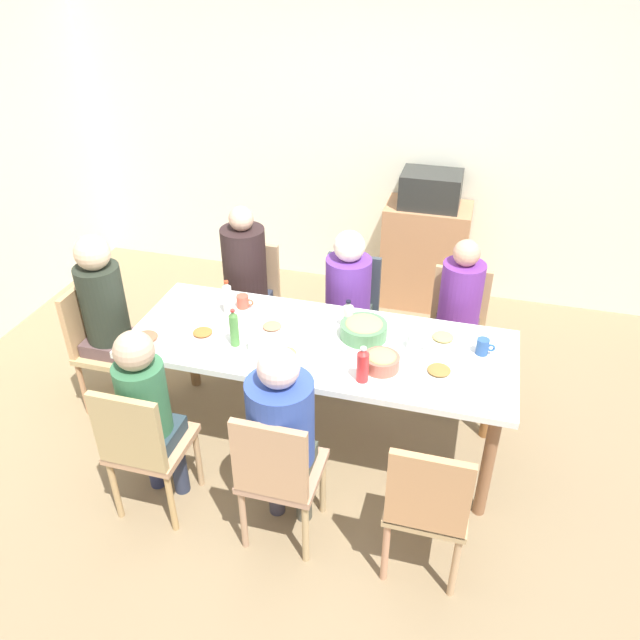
% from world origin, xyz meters
% --- Properties ---
extents(ground_plane, '(6.77, 6.77, 0.00)m').
position_xyz_m(ground_plane, '(0.00, 0.00, 0.00)').
color(ground_plane, '#887252').
extents(wall_back, '(5.89, 0.12, 2.60)m').
position_xyz_m(wall_back, '(0.00, 2.26, 1.30)').
color(wall_back, white).
rests_on(wall_back, ground_plane).
extents(dining_table, '(2.26, 0.86, 0.77)m').
position_xyz_m(dining_table, '(0.00, 0.00, 0.69)').
color(dining_table, white).
rests_on(dining_table, ground_plane).
extents(chair_0, '(0.40, 0.40, 0.90)m').
position_xyz_m(chair_0, '(0.75, -0.81, 0.51)').
color(chair_0, tan).
rests_on(chair_0, ground_plane).
extents(chair_1, '(0.40, 0.40, 0.90)m').
position_xyz_m(chair_1, '(0.75, 0.81, 0.51)').
color(chair_1, tan).
rests_on(chair_1, ground_plane).
extents(person_1, '(0.30, 0.30, 1.19)m').
position_xyz_m(person_1, '(0.75, 0.72, 0.70)').
color(person_1, '#53543A').
rests_on(person_1, ground_plane).
extents(chair_2, '(0.40, 0.40, 0.90)m').
position_xyz_m(chair_2, '(0.00, 0.81, 0.51)').
color(chair_2, '#2E3348').
rests_on(chair_2, ground_plane).
extents(person_2, '(0.31, 0.31, 1.16)m').
position_xyz_m(person_2, '(-0.00, 0.72, 0.70)').
color(person_2, '#433F3A').
rests_on(person_2, ground_plane).
extents(chair_3, '(0.40, 0.40, 0.90)m').
position_xyz_m(chair_3, '(-0.75, -0.81, 0.51)').
color(chair_3, tan).
rests_on(chair_3, ground_plane).
extents(person_3, '(0.30, 0.30, 1.17)m').
position_xyz_m(person_3, '(-0.75, -0.71, 0.69)').
color(person_3, '#282D4B').
rests_on(person_3, ground_plane).
extents(chair_4, '(0.40, 0.40, 0.90)m').
position_xyz_m(chair_4, '(0.00, -0.81, 0.51)').
color(chair_4, tan).
rests_on(chair_4, ground_plane).
extents(person_4, '(0.34, 0.34, 1.21)m').
position_xyz_m(person_4, '(0.00, -0.72, 0.73)').
color(person_4, '#3A3642').
rests_on(person_4, ground_plane).
extents(chair_5, '(0.40, 0.40, 0.90)m').
position_xyz_m(chair_5, '(-1.51, 0.00, 0.51)').
color(chair_5, tan).
rests_on(chair_5, ground_plane).
extents(person_5, '(0.30, 0.30, 1.27)m').
position_xyz_m(person_5, '(-1.42, 0.00, 0.76)').
color(person_5, '#4F4A43').
rests_on(person_5, ground_plane).
extents(chair_6, '(0.40, 0.40, 0.90)m').
position_xyz_m(chair_6, '(-0.75, 0.81, 0.51)').
color(chair_6, tan).
rests_on(chair_6, ground_plane).
extents(person_6, '(0.31, 0.31, 1.25)m').
position_xyz_m(person_6, '(-0.75, 0.72, 0.74)').
color(person_6, '#2E3051').
rests_on(person_6, ground_plane).
extents(plate_0, '(0.21, 0.21, 0.04)m').
position_xyz_m(plate_0, '(-0.31, 0.05, 0.79)').
color(plate_0, silver).
rests_on(plate_0, dining_table).
extents(plate_1, '(0.23, 0.23, 0.04)m').
position_xyz_m(plate_1, '(0.71, -0.13, 0.79)').
color(plate_1, white).
rests_on(plate_1, dining_table).
extents(plate_2, '(0.21, 0.21, 0.04)m').
position_xyz_m(plate_2, '(-0.69, -0.13, 0.79)').
color(plate_2, silver).
rests_on(plate_2, dining_table).
extents(plate_3, '(0.22, 0.22, 0.04)m').
position_xyz_m(plate_3, '(0.69, 0.20, 0.79)').
color(plate_3, silver).
rests_on(plate_3, dining_table).
extents(plate_4, '(0.23, 0.23, 0.04)m').
position_xyz_m(plate_4, '(-0.15, -0.20, 0.79)').
color(plate_4, silver).
rests_on(plate_4, dining_table).
extents(plate_5, '(0.26, 0.26, 0.04)m').
position_xyz_m(plate_5, '(-0.99, -0.26, 0.79)').
color(plate_5, silver).
rests_on(plate_5, dining_table).
extents(bowl_0, '(0.20, 0.20, 0.10)m').
position_xyz_m(bowl_0, '(0.39, -0.16, 0.82)').
color(bowl_0, '#A25E4B').
rests_on(bowl_0, dining_table).
extents(bowl_1, '(0.28, 0.28, 0.11)m').
position_xyz_m(bowl_1, '(0.24, 0.12, 0.83)').
color(bowl_1, '#518654').
rests_on(bowl_1, dining_table).
extents(cup_0, '(0.11, 0.07, 0.10)m').
position_xyz_m(cup_0, '(0.92, 0.13, 0.82)').
color(cup_0, '#2D5494').
rests_on(cup_0, dining_table).
extents(cup_1, '(0.11, 0.08, 0.08)m').
position_xyz_m(cup_1, '(-0.58, 0.25, 0.82)').
color(cup_1, '#D14B3A').
rests_on(cup_1, dining_table).
extents(cup_2, '(0.12, 0.08, 0.10)m').
position_xyz_m(cup_2, '(0.54, 0.08, 0.82)').
color(cup_2, white).
rests_on(cup_2, dining_table).
extents(cup_3, '(0.12, 0.08, 0.10)m').
position_xyz_m(cup_3, '(-0.33, -0.18, 0.82)').
color(cup_3, white).
rests_on(cup_3, dining_table).
extents(bottle_0, '(0.05, 0.05, 0.23)m').
position_xyz_m(bottle_0, '(-0.64, 0.15, 0.88)').
color(bottle_0, silver).
rests_on(bottle_0, dining_table).
extents(bottle_1, '(0.06, 0.06, 0.19)m').
position_xyz_m(bottle_1, '(0.12, 0.19, 0.86)').
color(bottle_1, silver).
rests_on(bottle_1, dining_table).
extents(bottle_2, '(0.07, 0.07, 0.21)m').
position_xyz_m(bottle_2, '(0.32, -0.29, 0.87)').
color(bottle_2, red).
rests_on(bottle_2, dining_table).
extents(bottle_3, '(0.05, 0.05, 0.24)m').
position_xyz_m(bottle_3, '(-0.47, -0.16, 0.89)').
color(bottle_3, '#4B863C').
rests_on(bottle_3, dining_table).
extents(side_cabinet, '(0.70, 0.44, 0.90)m').
position_xyz_m(side_cabinet, '(0.39, 1.96, 0.45)').
color(side_cabinet, tan).
rests_on(side_cabinet, ground_plane).
extents(microwave, '(0.48, 0.36, 0.28)m').
position_xyz_m(microwave, '(0.39, 1.96, 1.04)').
color(microwave, '#2C2D2A').
rests_on(microwave, side_cabinet).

